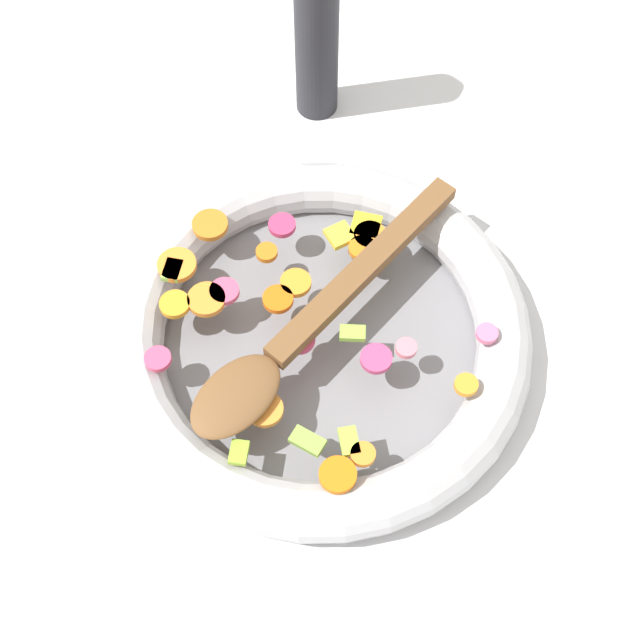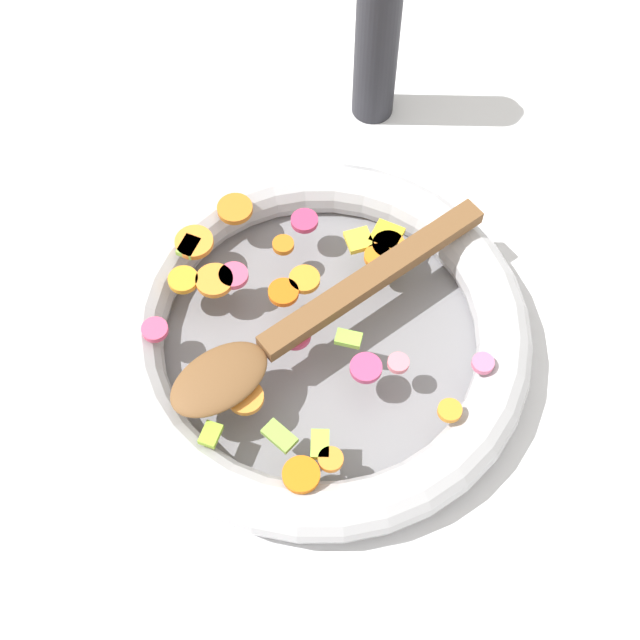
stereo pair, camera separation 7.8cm
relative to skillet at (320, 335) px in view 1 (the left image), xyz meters
name	(u,v)px [view 1 (the left image)]	position (x,y,z in m)	size (l,w,h in m)	color
ground_plane	(320,347)	(0.00, 0.00, -0.02)	(4.00, 4.00, 0.00)	silver
skillet	(320,335)	(0.00, 0.00, 0.00)	(0.38, 0.38, 0.05)	slate
chopped_vegetables	(285,315)	(-0.01, 0.03, 0.03)	(0.28, 0.31, 0.01)	orange
wooden_spoon	(304,328)	(-0.02, 0.00, 0.04)	(0.33, 0.11, 0.01)	brown
pepper_mill	(317,23)	(0.26, 0.14, 0.09)	(0.04, 0.04, 0.25)	#232328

